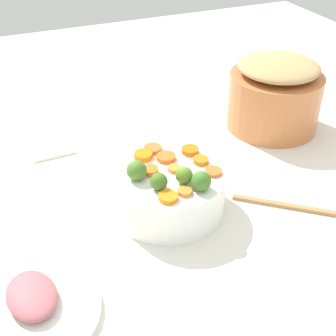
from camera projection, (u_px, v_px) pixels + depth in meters
tabletop at (140, 207)px, 0.97m from camera, size 2.40×2.40×0.02m
serving_bowl_carrots at (168, 190)px, 0.93m from camera, size 0.23×0.23×0.09m
metal_pot at (274, 101)px, 1.20m from camera, size 0.24×0.24×0.15m
stuffing_mound at (279, 67)px, 1.14m from camera, size 0.21×0.21×0.04m
carrot_slice_0 at (201, 160)px, 0.93m from camera, size 0.04×0.04×0.01m
carrot_slice_1 at (174, 169)px, 0.91m from camera, size 0.04×0.04×0.01m
carrot_slice_2 at (151, 171)px, 0.90m from camera, size 0.04×0.04×0.01m
carrot_slice_3 at (166, 157)px, 0.94m from camera, size 0.04×0.04×0.01m
carrot_slice_4 at (213, 172)px, 0.90m from camera, size 0.04×0.04×0.01m
carrot_slice_5 at (185, 192)px, 0.85m from camera, size 0.03×0.03×0.01m
carrot_slice_6 at (143, 155)px, 0.94m from camera, size 0.05×0.05×0.01m
carrot_slice_7 at (168, 197)px, 0.83m from camera, size 0.05×0.05×0.01m
carrot_slice_8 at (153, 149)px, 0.97m from camera, size 0.05×0.05×0.01m
carrot_slice_9 at (190, 150)px, 0.96m from camera, size 0.04×0.04×0.01m
brussels_sprout_0 at (201, 181)px, 0.85m from camera, size 0.04×0.04×0.04m
brussels_sprout_1 at (159, 182)px, 0.85m from camera, size 0.03×0.03×0.03m
brussels_sprout_2 at (184, 175)px, 0.87m from camera, size 0.03×0.03×0.03m
brussels_sprout_3 at (137, 170)px, 0.87m from camera, size 0.04×0.04×0.04m
ham_plate at (35, 312)px, 0.73m from camera, size 0.21×0.21×0.01m
ham_slice_main at (32, 295)px, 0.74m from camera, size 0.12×0.09×0.03m
dish_towel at (49, 141)px, 1.17m from camera, size 0.17×0.11×0.01m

